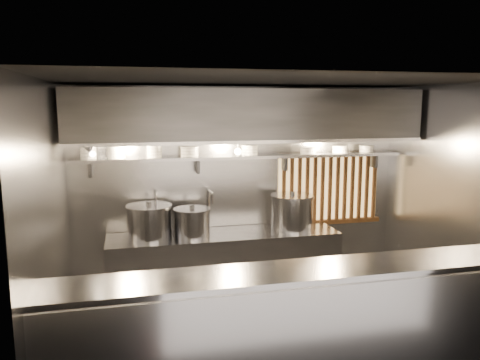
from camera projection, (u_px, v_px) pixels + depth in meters
name	position (u px, v px, depth m)	size (l,w,h in m)	color
floor	(271.00, 337.00, 5.21)	(4.50, 4.50, 0.00)	black
ceiling	(274.00, 81.00, 4.77)	(4.50, 4.50, 0.00)	black
wall_back	(240.00, 190.00, 6.43)	(4.50, 4.50, 0.00)	gray
wall_left	(48.00, 227.00, 4.48)	(3.00, 3.00, 0.00)	gray
wall_right	(455.00, 204.00, 5.50)	(3.00, 3.00, 0.00)	gray
serving_counter	(303.00, 329.00, 4.20)	(4.50, 0.56, 1.13)	gray
cooking_bench	(225.00, 267.00, 6.16)	(3.00, 0.70, 0.90)	gray
bowl_shelf	(243.00, 157.00, 6.18)	(4.40, 0.34, 0.04)	gray
exhaust_hood	(248.00, 116.00, 5.88)	(4.40, 0.81, 0.65)	#2D2D30
wood_screen	(329.00, 188.00, 6.68)	(1.56, 0.09, 1.04)	#F5C06E
faucet_left	(156.00, 202.00, 6.06)	(0.04, 0.30, 0.50)	silver
faucet_right	(210.00, 200.00, 6.22)	(0.04, 0.30, 0.50)	silver
heat_lamp	(90.00, 149.00, 5.27)	(0.25, 0.35, 0.20)	gray
pendant_bulb	(238.00, 152.00, 6.03)	(0.09, 0.09, 0.19)	#2D2D30
stock_pot_left	(192.00, 222.00, 5.93)	(0.48, 0.48, 0.40)	gray
stock_pot_mid	(149.00, 222.00, 5.85)	(0.70, 0.70, 0.46)	gray
stock_pot_right	(292.00, 212.00, 6.28)	(0.69, 0.69, 0.51)	gray
bowl_stack_0	(88.00, 152.00, 5.72)	(0.21, 0.21, 0.17)	white
bowl_stack_1	(117.00, 152.00, 5.80)	(0.23, 0.23, 0.17)	white
bowl_stack_2	(154.00, 151.00, 5.90)	(0.21, 0.21, 0.17)	white
bowl_stack_3	(189.00, 151.00, 6.01)	(0.24, 0.24, 0.13)	white
bowl_stack_4	(250.00, 150.00, 6.19)	(0.23, 0.23, 0.13)	white
bowl_stack_5	(308.00, 150.00, 6.38)	(0.23, 0.23, 0.09)	white
bowl_stack_6	(340.00, 149.00, 6.48)	(0.22, 0.22, 0.09)	white
bowl_stack_7	(366.00, 149.00, 6.57)	(0.21, 0.21, 0.09)	white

